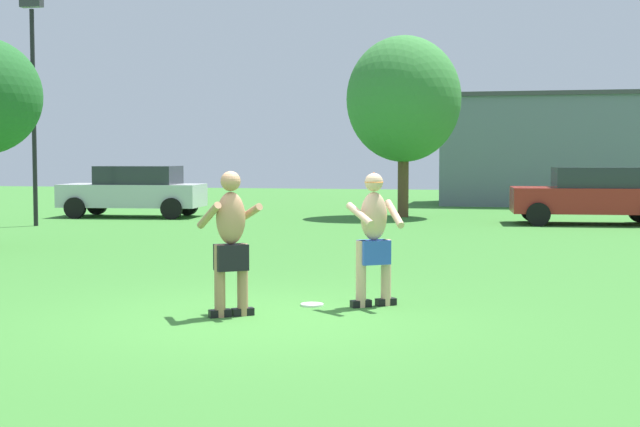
% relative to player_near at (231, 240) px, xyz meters
% --- Properties ---
extents(ground_plane, '(80.00, 80.00, 0.00)m').
position_rel_player_near_xyz_m(ground_plane, '(0.33, -0.06, -0.92)').
color(ground_plane, '#38752D').
extents(player_near, '(0.86, 0.74, 1.73)m').
position_rel_player_near_xyz_m(player_near, '(0.00, 0.00, 0.00)').
color(player_near, black).
rests_on(player_near, ground_plane).
extents(player_in_blue, '(0.77, 0.79, 1.70)m').
position_rel_player_near_xyz_m(player_in_blue, '(1.55, 1.06, 0.02)').
color(player_in_blue, black).
rests_on(player_in_blue, ground_plane).
extents(frisbee, '(0.29, 0.29, 0.03)m').
position_rel_player_near_xyz_m(frisbee, '(0.77, 0.95, -0.90)').
color(frisbee, white).
rests_on(frisbee, ground_plane).
extents(car_silver_near_post, '(4.45, 2.35, 1.58)m').
position_rel_player_near_xyz_m(car_silver_near_post, '(-8.33, 15.84, -0.09)').
color(car_silver_near_post, silver).
rests_on(car_silver_near_post, ground_plane).
extents(car_red_mid_lot, '(4.43, 2.30, 1.58)m').
position_rel_player_near_xyz_m(car_red_mid_lot, '(5.32, 15.80, -0.09)').
color(car_red_mid_lot, maroon).
rests_on(car_red_mid_lot, ground_plane).
extents(lamp_post, '(0.60, 0.24, 6.05)m').
position_rel_player_near_xyz_m(lamp_post, '(-9.45, 11.93, 2.77)').
color(lamp_post, black).
rests_on(lamp_post, ground_plane).
extents(outbuilding_behind_lot, '(9.08, 4.99, 4.24)m').
position_rel_player_near_xyz_m(outbuilding_behind_lot, '(4.76, 26.01, 1.21)').
color(outbuilding_behind_lot, slate).
rests_on(outbuilding_behind_lot, ground_plane).
extents(tree_right_field, '(3.53, 3.53, 5.58)m').
position_rel_player_near_xyz_m(tree_right_field, '(-0.19, 17.64, 2.71)').
color(tree_right_field, brown).
rests_on(tree_right_field, ground_plane).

